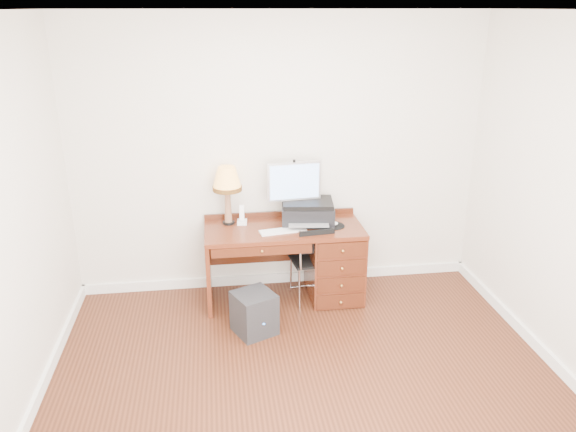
{
  "coord_description": "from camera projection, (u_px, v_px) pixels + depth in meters",
  "views": [
    {
      "loc": [
        -0.64,
        -3.51,
        2.72
      ],
      "look_at": [
        0.01,
        1.2,
        0.94
      ],
      "focal_mm": 35.0,
      "sensor_mm": 36.0,
      "label": 1
    }
  ],
  "objects": [
    {
      "name": "leg_lamp",
      "position": [
        227.0,
        182.0,
        5.28
      ],
      "size": [
        0.28,
        0.28,
        0.57
      ],
      "color": "black",
      "rests_on": "desk"
    },
    {
      "name": "chair",
      "position": [
        312.0,
        256.0,
        5.35
      ],
      "size": [
        0.41,
        0.42,
        0.8
      ],
      "rotation": [
        0.0,
        0.0,
        0.12
      ],
      "color": "black",
      "rests_on": "ground"
    },
    {
      "name": "mouse_pad",
      "position": [
        333.0,
        225.0,
        5.36
      ],
      "size": [
        0.23,
        0.23,
        0.05
      ],
      "color": "black",
      "rests_on": "desk"
    },
    {
      "name": "printer",
      "position": [
        308.0,
        212.0,
        5.43
      ],
      "size": [
        0.54,
        0.44,
        0.22
      ],
      "rotation": [
        0.0,
        0.0,
        -0.12
      ],
      "color": "black",
      "rests_on": "desk"
    },
    {
      "name": "keyboard",
      "position": [
        283.0,
        231.0,
        5.23
      ],
      "size": [
        0.45,
        0.19,
        0.02
      ],
      "primitive_type": "cube",
      "rotation": [
        0.0,
        0.0,
        0.17
      ],
      "color": "white",
      "rests_on": "desk"
    },
    {
      "name": "monitor",
      "position": [
        294.0,
        185.0,
        5.34
      ],
      "size": [
        0.52,
        0.19,
        0.6
      ],
      "rotation": [
        0.0,
        0.0,
        0.1
      ],
      "color": "silver",
      "rests_on": "desk"
    },
    {
      "name": "ground",
      "position": [
        308.0,
        385.0,
        4.29
      ],
      "size": [
        4.0,
        4.0,
        0.0
      ],
      "primitive_type": "plane",
      "color": "#37180C",
      "rests_on": "ground"
    },
    {
      "name": "phone",
      "position": [
        242.0,
        219.0,
        5.39
      ],
      "size": [
        0.1,
        0.1,
        0.19
      ],
      "rotation": [
        0.0,
        0.0,
        -0.11
      ],
      "color": "white",
      "rests_on": "desk"
    },
    {
      "name": "pen_cup",
      "position": [
        301.0,
        215.0,
        5.51
      ],
      "size": [
        0.08,
        0.08,
        0.1
      ],
      "primitive_type": "cylinder",
      "color": "black",
      "rests_on": "desk"
    },
    {
      "name": "room_shell",
      "position": [
        296.0,
        335.0,
        4.86
      ],
      "size": [
        4.0,
        4.0,
        4.0
      ],
      "color": "silver",
      "rests_on": "ground"
    },
    {
      "name": "equipment_box",
      "position": [
        254.0,
        313.0,
        4.93
      ],
      "size": [
        0.43,
        0.43,
        0.38
      ],
      "primitive_type": "cube",
      "rotation": [
        0.0,
        0.0,
        0.43
      ],
      "color": "black",
      "rests_on": "ground"
    },
    {
      "name": "desk",
      "position": [
        316.0,
        257.0,
        5.49
      ],
      "size": [
        1.5,
        0.67,
        0.75
      ],
      "color": "#5F2514",
      "rests_on": "ground"
    }
  ]
}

